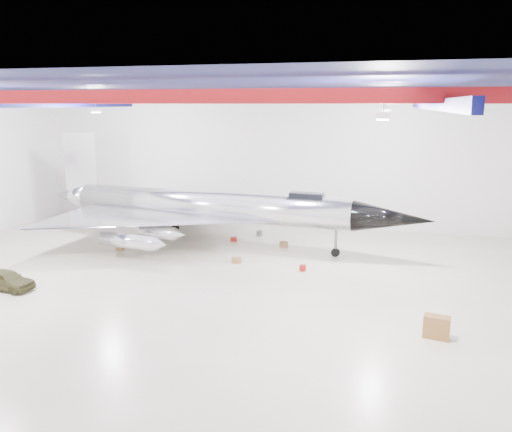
# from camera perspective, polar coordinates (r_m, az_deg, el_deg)

# --- Properties ---
(floor) EXTENTS (40.00, 40.00, 0.00)m
(floor) POSITION_cam_1_polar(r_m,az_deg,el_deg) (29.79, -6.32, -7.28)
(floor) COLOR #B9B193
(floor) RESTS_ON ground
(wall_back) EXTENTS (40.00, 0.00, 40.00)m
(wall_back) POSITION_cam_1_polar(r_m,az_deg,el_deg) (42.58, 0.80, 6.43)
(wall_back) COLOR silver
(wall_back) RESTS_ON floor
(ceiling) EXTENTS (40.00, 40.00, 0.00)m
(ceiling) POSITION_cam_1_polar(r_m,az_deg,el_deg) (28.03, -6.88, 14.37)
(ceiling) COLOR #0A0F38
(ceiling) RESTS_ON wall_back
(ceiling_structure) EXTENTS (39.50, 29.50, 1.08)m
(ceiling_structure) POSITION_cam_1_polar(r_m,az_deg,el_deg) (28.02, -6.84, 12.98)
(ceiling_structure) COLOR maroon
(ceiling_structure) RESTS_ON ceiling
(jet_aircraft) EXTENTS (29.29, 17.89, 7.98)m
(jet_aircraft) POSITION_cam_1_polar(r_m,az_deg,el_deg) (36.51, -5.55, 0.74)
(jet_aircraft) COLOR silver
(jet_aircraft) RESTS_ON floor
(jeep) EXTENTS (3.43, 1.67, 1.13)m
(jeep) POSITION_cam_1_polar(r_m,az_deg,el_deg) (31.28, -26.62, -6.53)
(jeep) COLOR #3D3A1E
(jeep) RESTS_ON floor
(desk) EXTENTS (1.20, 0.75, 1.03)m
(desk) POSITION_cam_1_polar(r_m,az_deg,el_deg) (23.91, 19.94, -11.85)
(desk) COLOR brown
(desk) RESTS_ON floor
(crate_ply) EXTENTS (0.59, 0.51, 0.36)m
(crate_ply) POSITION_cam_1_polar(r_m,az_deg,el_deg) (36.73, -15.31, -3.51)
(crate_ply) COLOR olive
(crate_ply) RESTS_ON floor
(toolbox_red) EXTENTS (0.51, 0.43, 0.31)m
(toolbox_red) POSITION_cam_1_polar(r_m,az_deg,el_deg) (37.73, -2.57, -2.66)
(toolbox_red) COLOR maroon
(toolbox_red) RESTS_ON floor
(parts_bin) EXTENTS (0.67, 0.61, 0.38)m
(parts_bin) POSITION_cam_1_polar(r_m,az_deg,el_deg) (36.26, 3.18, -3.25)
(parts_bin) COLOR olive
(parts_bin) RESTS_ON floor
(tool_chest) EXTENTS (0.53, 0.53, 0.37)m
(tool_chest) POSITION_cam_1_polar(r_m,az_deg,el_deg) (31.26, 5.35, -5.94)
(tool_chest) COLOR maroon
(tool_chest) RESTS_ON floor
(oil_barrel) EXTENTS (0.58, 0.49, 0.36)m
(oil_barrel) POSITION_cam_1_polar(r_m,az_deg,el_deg) (32.68, -2.24, -5.06)
(oil_barrel) COLOR olive
(oil_barrel) RESTS_ON floor
(spares_box) EXTENTS (0.50, 0.50, 0.41)m
(spares_box) POSITION_cam_1_polar(r_m,az_deg,el_deg) (39.28, 0.39, -1.96)
(spares_box) COLOR #59595B
(spares_box) RESTS_ON floor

